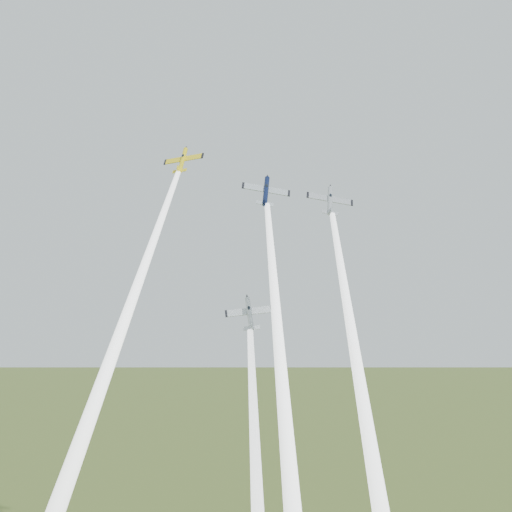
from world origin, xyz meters
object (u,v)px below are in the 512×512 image
plane_yellow (183,160)px  plane_silver_right (330,201)px  plane_navy (266,191)px  plane_silver_low (249,314)px

plane_yellow → plane_silver_right: size_ratio=0.99×
plane_navy → plane_silver_low: plane_navy is taller
plane_yellow → plane_navy: (17.39, -5.63, -7.74)m
plane_silver_right → plane_silver_low: bearing=-160.3°
plane_navy → plane_silver_low: 21.76m
plane_yellow → plane_silver_low: bearing=-32.2°
plane_navy → plane_silver_right: 11.05m
plane_silver_right → plane_silver_low: size_ratio=1.06×
plane_silver_low → plane_navy: bearing=60.6°
plane_yellow → plane_navy: plane_yellow is taller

